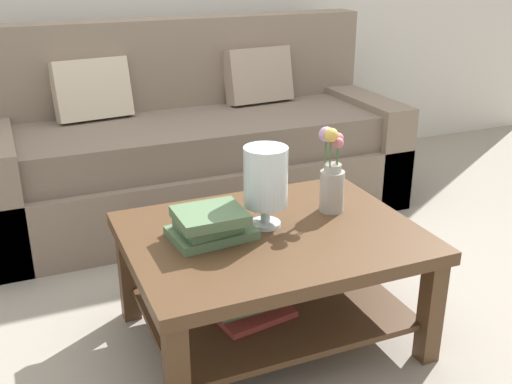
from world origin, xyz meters
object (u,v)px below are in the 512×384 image
couch (194,148)px  book_stack_main (210,224)px  glass_hurricane_vase (266,179)px  coffee_table (270,263)px  flower_pitcher (332,175)px

couch → book_stack_main: couch is taller
couch → glass_hurricane_vase: size_ratio=7.46×
glass_hurricane_vase → couch: bearing=84.4°
coffee_table → flower_pitcher: size_ratio=3.06×
coffee_table → couch: bearing=84.4°
coffee_table → glass_hurricane_vase: bearing=84.5°
couch → coffee_table: bearing=-95.6°
glass_hurricane_vase → flower_pitcher: (0.29, 0.03, -0.03)m
coffee_table → book_stack_main: 0.29m
book_stack_main → coffee_table: bearing=-8.4°
couch → flower_pitcher: couch is taller
flower_pitcher → coffee_table: bearing=-164.3°
glass_hurricane_vase → flower_pitcher: flower_pitcher is taller
coffee_table → flower_pitcher: bearing=15.7°
coffee_table → glass_hurricane_vase: size_ratio=3.45×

